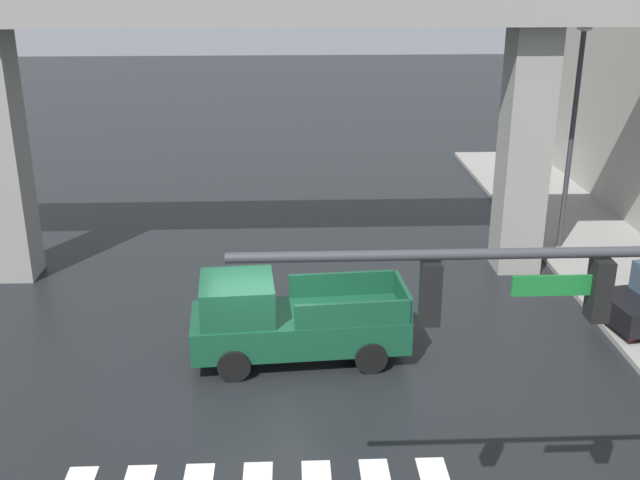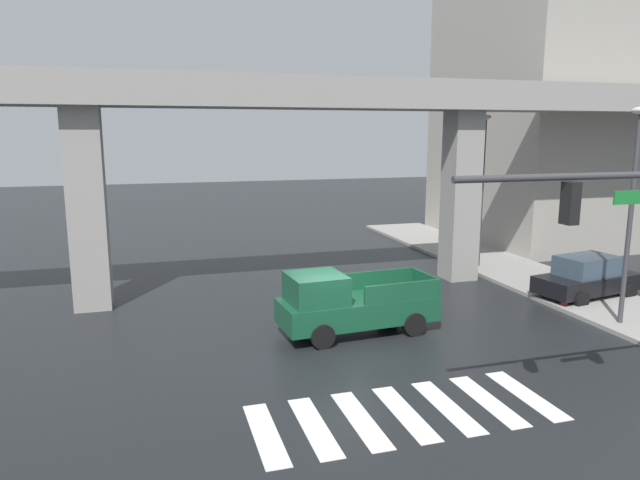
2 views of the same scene
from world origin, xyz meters
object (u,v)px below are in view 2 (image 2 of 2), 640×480
fire_hydrant (565,297)px  street_lamp_mid_block (483,173)px  street_lamp_near_corner (633,192)px  sedan_black (587,277)px  pickup_truck (349,304)px

fire_hydrant → street_lamp_mid_block: bearing=86.5°
street_lamp_near_corner → street_lamp_mid_block: 8.78m
sedan_black → street_lamp_near_corner: street_lamp_near_corner is taller
sedan_black → street_lamp_near_corner: (-1.30, -3.09, 3.70)m
pickup_truck → street_lamp_mid_block: street_lamp_mid_block is taller
street_lamp_mid_block → fire_hydrant: bearing=-93.5°
street_lamp_near_corner → pickup_truck: bearing=167.5°
sedan_black → fire_hydrant: size_ratio=5.33×
street_lamp_mid_block → fire_hydrant: (-0.40, -6.54, -4.13)m
street_lamp_mid_block → sedan_black: bearing=-77.2°
street_lamp_near_corner → street_lamp_mid_block: bearing=90.0°
pickup_truck → sedan_black: (10.26, 1.10, -0.14)m
street_lamp_near_corner → street_lamp_mid_block: same height
pickup_truck → sedan_black: pickup_truck is taller
fire_hydrant → street_lamp_near_corner: bearing=-79.9°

